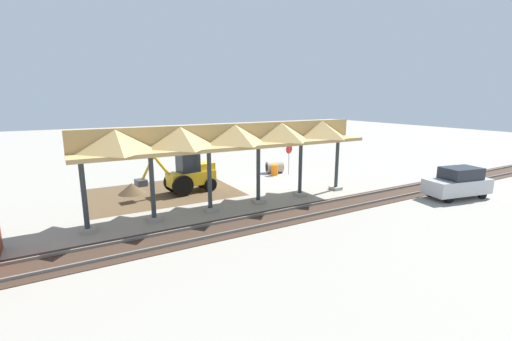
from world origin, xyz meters
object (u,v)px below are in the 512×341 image
backhoe (189,174)px  distant_parked_car (458,183)px  traffic_barrel (274,170)px  concrete_pipe (274,167)px  stop_sign (289,153)px

backhoe → distant_parked_car: bearing=145.7°
backhoe → traffic_barrel: bearing=-169.5°
distant_parked_car → traffic_barrel: bearing=-59.6°
distant_parked_car → traffic_barrel: (6.65, -11.36, -0.53)m
concrete_pipe → traffic_barrel: 1.00m
stop_sign → concrete_pipe: 1.88m
distant_parked_car → concrete_pipe: bearing=-63.4°
stop_sign → traffic_barrel: stop_sign is taller
backhoe → distant_parked_car: (-14.50, 9.90, -0.28)m
stop_sign → backhoe: backhoe is taller
traffic_barrel → backhoe: bearing=10.5°
stop_sign → distant_parked_car: size_ratio=0.57×
stop_sign → distant_parked_car: 12.34m
distant_parked_car → stop_sign: bearing=-63.8°
concrete_pipe → backhoe: bearing=15.3°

